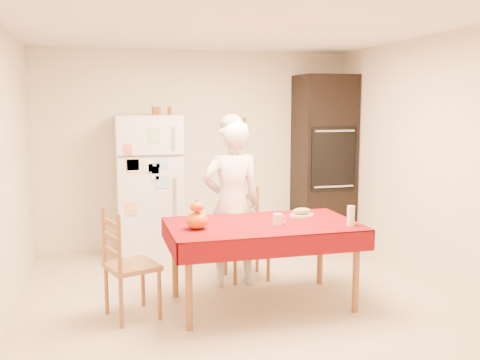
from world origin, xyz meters
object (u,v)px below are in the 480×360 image
object	(u,v)px
coffee_mug	(278,219)
pumpkin_lower	(197,221)
dining_table	(262,231)
oven_cabinet	(324,160)
bread_plate	(302,215)
wine_glass	(351,216)
refrigerator	(149,186)
seated_woman	(232,204)
chair_left	(125,261)
chair_far	(245,230)

from	to	relation	value
coffee_mug	pumpkin_lower	world-z (taller)	pumpkin_lower
pumpkin_lower	dining_table	bearing A→B (deg)	6.49
oven_cabinet	bread_plate	world-z (taller)	oven_cabinet
pumpkin_lower	wine_glass	xyz separation A→B (m)	(1.33, -0.22, 0.02)
coffee_mug	pumpkin_lower	bearing A→B (deg)	177.00
refrigerator	seated_woman	size ratio (longest dim) A/B	1.02
pumpkin_lower	refrigerator	bearing A→B (deg)	96.39
chair_left	bread_plate	world-z (taller)	chair_left
chair_far	pumpkin_lower	xyz separation A→B (m)	(-0.67, -0.90, 0.33)
refrigerator	chair_left	world-z (taller)	refrigerator
chair_far	wine_glass	size ratio (longest dim) A/B	5.40
dining_table	chair_left	bearing A→B (deg)	-179.89
chair_far	oven_cabinet	bearing A→B (deg)	36.08
oven_cabinet	coffee_mug	size ratio (longest dim) A/B	22.00
chair_left	wine_glass	distance (m)	2.00
seated_woman	pumpkin_lower	xyz separation A→B (m)	(-0.48, -0.68, 0.00)
chair_left	oven_cabinet	bearing A→B (deg)	-71.63
oven_cabinet	chair_left	xyz separation A→B (m)	(-2.67, -1.95, -0.59)
coffee_mug	pumpkin_lower	xyz separation A→B (m)	(-0.72, 0.04, 0.02)
chair_far	wine_glass	xyz separation A→B (m)	(0.66, -1.12, 0.34)
oven_cabinet	pumpkin_lower	xyz separation A→B (m)	(-2.06, -2.02, -0.27)
seated_woman	pumpkin_lower	world-z (taller)	seated_woman
dining_table	coffee_mug	distance (m)	0.19
chair_far	refrigerator	bearing A→B (deg)	126.89
coffee_mug	dining_table	bearing A→B (deg)	135.14
coffee_mug	wine_glass	bearing A→B (deg)	-16.67
wine_glass	bread_plate	world-z (taller)	wine_glass
refrigerator	chair_left	xyz separation A→B (m)	(-0.39, -1.90, -0.34)
chair_far	pumpkin_lower	world-z (taller)	chair_far
dining_table	wine_glass	world-z (taller)	wine_glass
dining_table	chair_far	bearing A→B (deg)	85.48
chair_left	seated_woman	size ratio (longest dim) A/B	0.57
seated_woman	chair_left	bearing A→B (deg)	25.84
chair_left	bread_plate	distance (m)	1.71
oven_cabinet	wine_glass	distance (m)	2.37
refrigerator	dining_table	distance (m)	2.08
pumpkin_lower	bread_plate	xyz separation A→B (m)	(1.06, 0.27, -0.06)
wine_glass	chair_far	bearing A→B (deg)	120.46
coffee_mug	chair_far	bearing A→B (deg)	92.56
refrigerator	wine_glass	size ratio (longest dim) A/B	9.66
coffee_mug	refrigerator	bearing A→B (deg)	114.98
chair_far	coffee_mug	distance (m)	0.98
dining_table	bread_plate	distance (m)	0.50
pumpkin_lower	bread_plate	distance (m)	1.10
wine_glass	oven_cabinet	bearing A→B (deg)	72.03
wine_glass	bread_plate	xyz separation A→B (m)	(-0.27, 0.49, -0.08)
oven_cabinet	chair_far	world-z (taller)	oven_cabinet
oven_cabinet	dining_table	distance (m)	2.46
oven_cabinet	dining_table	xyz separation A→B (m)	(-1.45, -1.95, -0.41)
chair_left	dining_table	bearing A→B (deg)	-107.65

